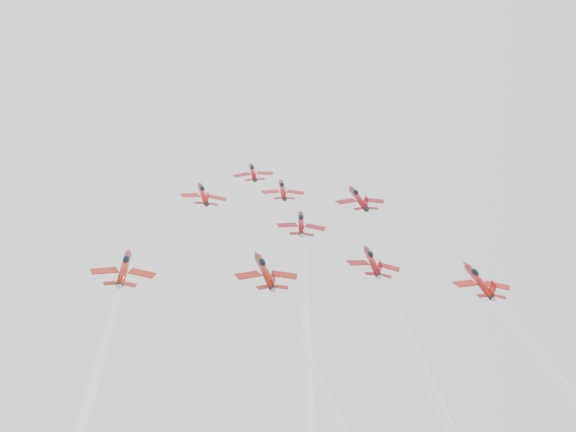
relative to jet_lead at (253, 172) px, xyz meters
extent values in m
cylinder|color=#B31116|center=(0.00, -0.28, -0.28)|extent=(1.04, 8.33, 6.31)
cone|color=#B31116|center=(0.00, 4.44, 3.05)|extent=(1.04, 2.30, 2.05)
cone|color=black|center=(0.00, -4.61, -3.34)|extent=(1.04, 1.53, 1.51)
ellipsoid|color=black|center=(0.00, 1.23, 1.36)|extent=(0.95, 2.19, 1.90)
cube|color=#B31116|center=(-2.56, -0.87, -0.76)|extent=(3.87, 2.49, 1.06)
cube|color=#B31116|center=(2.56, -0.87, -0.76)|extent=(3.87, 2.49, 1.06)
cube|color=#B31116|center=(0.00, -4.34, -1.76)|extent=(0.11, 2.48, 2.53)
cube|color=#B31116|center=(-1.33, -3.84, -2.79)|extent=(1.86, 1.23, 0.61)
cube|color=#B31116|center=(1.33, -3.84, -2.79)|extent=(1.86, 1.23, 0.61)
cylinder|color=#B31711|center=(-11.63, -12.14, -8.66)|extent=(1.09, 8.74, 6.62)
cone|color=#B31711|center=(-11.63, -7.19, -5.17)|extent=(1.09, 2.41, 2.15)
cone|color=black|center=(-11.63, -16.68, -11.87)|extent=(1.09, 1.60, 1.58)
ellipsoid|color=black|center=(-11.63, -10.56, -6.94)|extent=(0.99, 2.30, 1.99)
cube|color=#B31711|center=(-14.31, -12.76, -9.16)|extent=(4.06, 2.61, 1.11)
cube|color=#B31711|center=(-8.95, -12.76, -9.16)|extent=(4.06, 2.61, 1.11)
cube|color=#B31711|center=(-11.63, -16.39, -10.21)|extent=(0.12, 2.60, 2.65)
cube|color=#B31711|center=(-13.02, -15.87, -11.29)|extent=(1.95, 1.29, 0.64)
cube|color=#B31711|center=(-10.24, -15.87, -11.29)|extent=(1.95, 1.29, 0.64)
cylinder|color=#A71D0F|center=(5.11, -8.45, -6.06)|extent=(1.06, 8.47, 6.42)
cone|color=#A71D0F|center=(5.11, -3.66, -2.67)|extent=(1.06, 2.34, 2.09)
cone|color=black|center=(5.11, -12.86, -9.17)|extent=(1.06, 1.55, 1.53)
ellipsoid|color=black|center=(5.11, -6.92, -4.39)|extent=(0.96, 2.23, 1.93)
cube|color=#A71D0F|center=(2.51, -9.06, -6.54)|extent=(3.93, 2.53, 1.08)
cube|color=#A71D0F|center=(7.71, -9.06, -6.54)|extent=(3.93, 2.53, 1.08)
cube|color=#A71D0F|center=(5.11, -12.58, -7.56)|extent=(0.12, 2.53, 2.57)
cube|color=#A71D0F|center=(3.76, -12.07, -8.61)|extent=(1.89, 1.25, 0.62)
cube|color=#A71D0F|center=(6.46, -12.07, -8.61)|extent=(1.89, 1.25, 0.62)
cylinder|color=maroon|center=(20.76, -10.94, -7.81)|extent=(1.22, 9.73, 7.37)
cone|color=maroon|center=(20.76, -5.43, -3.92)|extent=(1.22, 2.69, 2.40)
cone|color=black|center=(20.76, -15.99, -11.38)|extent=(1.22, 1.78, 1.76)
ellipsoid|color=black|center=(20.76, -9.18, -5.89)|extent=(1.11, 2.56, 2.22)
cube|color=maroon|center=(17.77, -11.63, -8.37)|extent=(4.52, 2.90, 1.24)
cube|color=maroon|center=(23.74, -11.63, -8.37)|extent=(4.52, 2.90, 1.24)
cube|color=maroon|center=(20.76, -15.67, -9.53)|extent=(0.13, 2.90, 2.95)
cube|color=maroon|center=(19.21, -15.09, -10.74)|extent=(2.17, 1.44, 0.71)
cube|color=maroon|center=(22.30, -15.09, -10.74)|extent=(2.17, 1.44, 0.71)
cylinder|color=maroon|center=(6.07, -22.70, -16.12)|extent=(1.09, 8.72, 6.61)
cone|color=maroon|center=(6.07, -17.77, -12.63)|extent=(1.09, 2.41, 2.15)
cone|color=black|center=(6.07, -27.23, -19.32)|extent=(1.09, 1.60, 1.58)
ellipsoid|color=black|center=(6.07, -21.13, -14.40)|extent=(0.99, 2.29, 1.99)
cube|color=maroon|center=(3.39, -23.32, -16.62)|extent=(4.05, 2.60, 1.11)
cube|color=maroon|center=(8.74, -23.32, -16.62)|extent=(4.05, 2.60, 1.11)
cube|color=maroon|center=(6.07, -26.95, -17.67)|extent=(0.12, 2.60, 2.65)
cube|color=maroon|center=(4.68, -26.42, -18.75)|extent=(1.94, 1.29, 0.64)
cube|color=maroon|center=(7.45, -26.42, -18.75)|extent=(1.94, 1.29, 0.64)
cylinder|color=white|center=(6.07, -63.96, -45.27)|extent=(1.39, 73.61, 52.58)
cylinder|color=#9E1F0F|center=(-25.95, -39.62, -28.07)|extent=(1.19, 9.54, 7.23)
cone|color=#9E1F0F|center=(-25.95, -34.22, -24.26)|extent=(1.19, 2.64, 2.35)
cone|color=black|center=(-25.95, -44.58, -31.58)|extent=(1.19, 1.75, 1.72)
ellipsoid|color=black|center=(-25.95, -37.89, -26.19)|extent=(1.08, 2.51, 2.17)
cube|color=#9E1F0F|center=(-28.88, -40.30, -28.62)|extent=(4.43, 2.85, 1.21)
cube|color=#9E1F0F|center=(-23.02, -40.30, -28.62)|extent=(4.43, 2.85, 1.21)
cube|color=#9E1F0F|center=(-25.95, -44.27, -29.77)|extent=(0.13, 2.85, 2.90)
cube|color=#9E1F0F|center=(-27.47, -43.69, -30.95)|extent=(2.13, 1.41, 0.70)
cube|color=#9E1F0F|center=(-24.43, -43.69, -30.95)|extent=(2.13, 1.41, 0.70)
cylinder|color=maroon|center=(-3.39, -39.38, -27.90)|extent=(1.23, 9.82, 7.44)
cone|color=maroon|center=(-3.39, -33.82, -23.98)|extent=(1.23, 2.71, 2.42)
cone|color=black|center=(-3.39, -44.48, -31.51)|extent=(1.23, 1.80, 1.78)
ellipsoid|color=black|center=(-3.39, -37.60, -25.97)|extent=(1.12, 2.58, 2.24)
cube|color=maroon|center=(-6.41, -40.07, -28.47)|extent=(4.56, 2.93, 1.25)
cube|color=maroon|center=(-0.38, -40.07, -28.47)|extent=(4.56, 2.93, 1.25)
cube|color=maroon|center=(-3.39, -44.16, -29.64)|extent=(0.13, 2.93, 2.98)
cube|color=maroon|center=(-4.96, -43.57, -30.87)|extent=(2.19, 1.45, 0.72)
cube|color=maroon|center=(-1.83, -43.57, -30.87)|extent=(2.19, 1.45, 0.72)
cylinder|color=maroon|center=(16.00, -35.45, -25.13)|extent=(1.12, 8.92, 6.76)
cone|color=maroon|center=(16.00, -30.40, -21.56)|extent=(1.12, 2.46, 2.20)
cone|color=black|center=(16.00, -40.08, -28.40)|extent=(1.12, 1.64, 1.61)
ellipsoid|color=black|center=(16.00, -33.84, -23.37)|extent=(1.01, 2.35, 2.03)
cube|color=maroon|center=(13.27, -36.08, -25.64)|extent=(4.14, 2.66, 1.14)
cube|color=maroon|center=(18.74, -36.08, -25.64)|extent=(4.14, 2.66, 1.14)
cube|color=maroon|center=(16.00, -39.79, -26.71)|extent=(0.12, 2.66, 2.71)
cube|color=maroon|center=(14.58, -39.26, -27.82)|extent=(1.99, 1.32, 0.65)
cube|color=maroon|center=(17.42, -39.26, -27.82)|extent=(1.99, 1.32, 0.65)
cylinder|color=#B21410|center=(33.28, -40.54, -28.73)|extent=(1.20, 9.59, 7.27)
cone|color=#B21410|center=(33.28, -35.11, -24.89)|extent=(1.20, 2.65, 2.36)
cone|color=black|center=(33.28, -45.53, -32.25)|extent=(1.20, 1.76, 1.73)
ellipsoid|color=black|center=(33.28, -38.81, -26.84)|extent=(1.09, 2.52, 2.19)
cube|color=#B21410|center=(30.33, -41.22, -29.28)|extent=(4.45, 2.86, 1.22)
cube|color=#B21410|center=(36.22, -41.22, -29.28)|extent=(4.45, 2.86, 1.22)
cube|color=#B21410|center=(33.28, -45.22, -30.43)|extent=(0.13, 2.86, 2.91)
cube|color=#B21410|center=(31.75, -44.64, -31.62)|extent=(2.14, 1.42, 0.70)
cube|color=#B21410|center=(34.80, -44.64, -31.62)|extent=(2.14, 1.42, 0.70)
camera|label=1|loc=(-23.72, -167.22, -46.91)|focal=50.00mm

